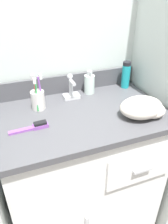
{
  "coord_description": "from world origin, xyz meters",
  "views": [
    {
      "loc": [
        -0.32,
        -0.87,
        1.39
      ],
      "look_at": [
        0.0,
        -0.03,
        0.84
      ],
      "focal_mm": 35.0,
      "sensor_mm": 36.0,
      "label": 1
    }
  ],
  "objects": [
    {
      "name": "wall_back",
      "position": [
        0.0,
        0.32,
        1.1
      ],
      "size": [
        1.03,
        0.08,
        2.2
      ],
      "primitive_type": "cube",
      "color": "silver",
      "rests_on": "ground_plane"
    },
    {
      "name": "ground_plane",
      "position": [
        0.0,
        0.0,
        0.0
      ],
      "size": [
        6.0,
        6.0,
        0.0
      ],
      "primitive_type": "plane",
      "color": "#4C4742"
    },
    {
      "name": "sink_faucet",
      "position": [
        0.0,
        0.17,
        0.87
      ],
      "size": [
        0.09,
        0.09,
        0.14
      ],
      "color": "silver",
      "rests_on": "vanity"
    },
    {
      "name": "toothbrush_cup",
      "position": [
        -0.19,
        0.12,
        0.88
      ],
      "size": [
        0.07,
        0.1,
        0.19
      ],
      "color": "silver",
      "rests_on": "vanity"
    },
    {
      "name": "backsplash",
      "position": [
        0.0,
        0.26,
        0.87
      ],
      "size": [
        0.85,
        0.02,
        0.11
      ],
      "color": "#4C4C51",
      "rests_on": "vanity"
    },
    {
      "name": "shaving_cream_can",
      "position": [
        0.35,
        0.2,
        0.9
      ],
      "size": [
        0.05,
        0.05,
        0.16
      ],
      "color": "teal",
      "rests_on": "vanity"
    },
    {
      "name": "hand_towel",
      "position": [
        0.27,
        -0.13,
        0.87
      ],
      "size": [
        0.22,
        0.17,
        0.09
      ],
      "color": "beige",
      "rests_on": "vanity"
    },
    {
      "name": "vanity",
      "position": [
        -0.0,
        -0.0,
        0.43
      ],
      "size": [
        0.85,
        0.55,
        0.82
      ],
      "color": "white",
      "rests_on": "ground_plane"
    },
    {
      "name": "hairbrush",
      "position": [
        -0.25,
        -0.05,
        0.83
      ],
      "size": [
        0.17,
        0.04,
        0.03
      ],
      "rotation": [
        0.0,
        0.0,
        0.04
      ],
      "color": "purple",
      "rests_on": "vanity"
    },
    {
      "name": "soap_dispenser",
      "position": [
        0.12,
        0.2,
        0.88
      ],
      "size": [
        0.06,
        0.06,
        0.14
      ],
      "color": "silver",
      "rests_on": "vanity"
    }
  ]
}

